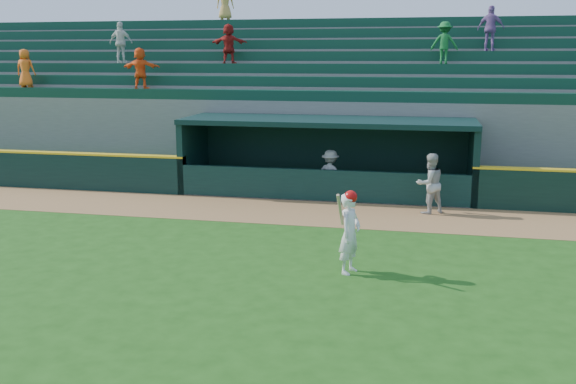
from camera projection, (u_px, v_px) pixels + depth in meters
name	position (u px, v px, depth m)	size (l,w,h in m)	color
ground	(272.00, 266.00, 13.80)	(120.00, 120.00, 0.00)	#1D4C13
warning_track	(312.00, 213.00, 18.48)	(40.00, 3.00, 0.01)	olive
dugout_player_front	(430.00, 184.00, 18.28)	(0.85, 0.66, 1.74)	#A7A7A2
dugout_player_inside	(330.00, 174.00, 20.27)	(1.00, 0.57, 1.55)	#999894
dugout	(329.00, 151.00, 21.17)	(9.40, 2.80, 2.46)	slate
stands	(346.00, 109.00, 25.33)	(34.50, 6.25, 7.48)	slate
batter_at_plate	(350.00, 232.00, 13.20)	(0.58, 0.84, 1.77)	white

